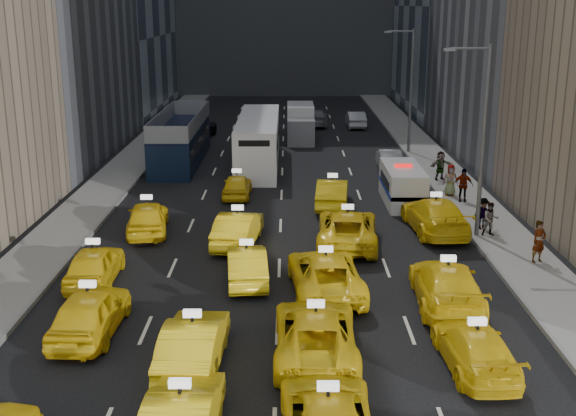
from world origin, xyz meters
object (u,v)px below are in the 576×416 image
Objects in this scene: double_decker at (181,138)px; city_bus at (258,141)px; pedestrian_0 at (539,242)px; nypd_van at (402,186)px; box_truck at (300,123)px.

double_decker is 0.94× the size of city_bus.
double_decker is 5.48m from city_bus.
pedestrian_0 is at bearing -64.58° from city_bus.
nypd_van is 19.78m from box_truck.
nypd_van reaches higher than pedestrian_0.
pedestrian_0 is (18.00, -20.57, -0.67)m from double_decker.
city_bus reaches higher than nypd_van.
city_bus is 23.41m from pedestrian_0.
pedestrian_0 is at bearing -43.84° from double_decker.
double_decker reaches higher than pedestrian_0.
double_decker is 11.89m from box_truck.
double_decker is (-13.77, 10.67, 0.73)m from nypd_van.
nypd_van is at bearing 90.34° from pedestrian_0.
nypd_van is 17.44m from double_decker.
box_truck is at bearing 49.72° from double_decker.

